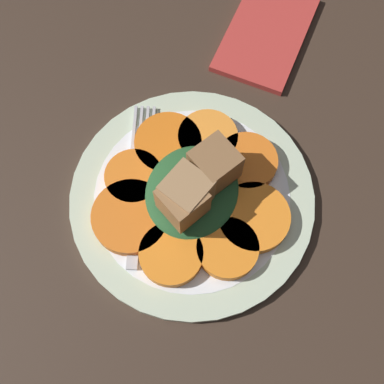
% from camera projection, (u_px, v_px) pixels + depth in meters
% --- Properties ---
extents(table_slab, '(1.20, 1.20, 0.02)m').
position_uv_depth(table_slab, '(192.00, 203.00, 0.51)').
color(table_slab, '#38281E').
rests_on(table_slab, ground).
extents(plate, '(0.25, 0.25, 0.01)m').
position_uv_depth(plate, '(192.00, 198.00, 0.50)').
color(plate, beige).
rests_on(plate, table_slab).
extents(carrot_slice_0, '(0.08, 0.08, 0.01)m').
position_uv_depth(carrot_slice_0, '(130.00, 217.00, 0.48)').
color(carrot_slice_0, orange).
rests_on(carrot_slice_0, plate).
extents(carrot_slice_1, '(0.06, 0.06, 0.01)m').
position_uv_depth(carrot_slice_1, '(171.00, 254.00, 0.46)').
color(carrot_slice_1, orange).
rests_on(carrot_slice_1, plate).
extents(carrot_slice_2, '(0.06, 0.06, 0.01)m').
position_uv_depth(carrot_slice_2, '(227.00, 249.00, 0.46)').
color(carrot_slice_2, orange).
rests_on(carrot_slice_2, plate).
extents(carrot_slice_3, '(0.07, 0.07, 0.01)m').
position_uv_depth(carrot_slice_3, '(254.00, 216.00, 0.48)').
color(carrot_slice_3, orange).
rests_on(carrot_slice_3, plate).
extents(carrot_slice_4, '(0.06, 0.06, 0.01)m').
position_uv_depth(carrot_slice_4, '(247.00, 162.00, 0.50)').
color(carrot_slice_4, orange).
rests_on(carrot_slice_4, plate).
extents(carrot_slice_5, '(0.06, 0.06, 0.01)m').
position_uv_depth(carrot_slice_5, '(208.00, 138.00, 0.51)').
color(carrot_slice_5, orange).
rests_on(carrot_slice_5, plate).
extents(carrot_slice_6, '(0.07, 0.07, 0.01)m').
position_uv_depth(carrot_slice_6, '(168.00, 144.00, 0.51)').
color(carrot_slice_6, orange).
rests_on(carrot_slice_6, plate).
extents(carrot_slice_7, '(0.06, 0.06, 0.01)m').
position_uv_depth(carrot_slice_7, '(134.00, 177.00, 0.49)').
color(carrot_slice_7, orange).
rests_on(carrot_slice_7, plate).
extents(center_pile, '(0.11, 0.09, 0.06)m').
position_uv_depth(center_pile, '(193.00, 189.00, 0.47)').
color(center_pile, '#235128').
rests_on(center_pile, plate).
extents(fork, '(0.18, 0.08, 0.00)m').
position_uv_depth(fork, '(139.00, 179.00, 0.50)').
color(fork, '#B2B2B7').
rests_on(fork, plate).
extents(napkin, '(0.15, 0.09, 0.01)m').
position_uv_depth(napkin, '(266.00, 33.00, 0.58)').
color(napkin, '#B2332D').
rests_on(napkin, table_slab).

